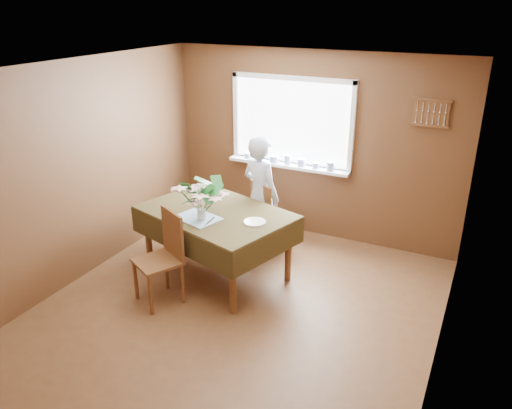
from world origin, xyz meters
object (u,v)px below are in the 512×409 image
at_px(dining_table, 216,219).
at_px(chair_near, 164,254).
at_px(flower_bouquet, 201,196).
at_px(seated_woman, 261,196).
at_px(chair_far, 267,214).

bearing_deg(dining_table, chair_near, -91.48).
bearing_deg(dining_table, flower_bouquet, -76.39).
bearing_deg(seated_woman, flower_bouquet, 98.03).
xyz_separation_m(dining_table, seated_woman, (0.22, 0.75, 0.06)).
bearing_deg(chair_far, seated_woman, 66.45).
xyz_separation_m(dining_table, flower_bouquet, (-0.01, -0.27, 0.38)).
bearing_deg(flower_bouquet, seated_woman, 77.13).
xyz_separation_m(dining_table, chair_near, (-0.23, -0.71, -0.17)).
xyz_separation_m(chair_far, seated_woman, (-0.07, -0.05, 0.26)).
xyz_separation_m(chair_far, chair_near, (-0.51, -1.51, 0.03)).
relative_size(chair_near, flower_bouquet, 2.04).
bearing_deg(chair_near, seated_woman, 100.53).
relative_size(dining_table, flower_bouquet, 3.89).
distance_m(seated_woman, flower_bouquet, 1.09).
height_order(dining_table, seated_woman, seated_woman).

